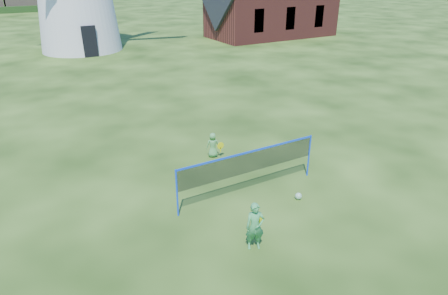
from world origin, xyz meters
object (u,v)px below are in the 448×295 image
player_girl (255,226)px  chapel (272,4)px  player_boy (213,145)px  play_ball (298,196)px  badminton_net (249,163)px

player_girl → chapel: bearing=75.6°
player_boy → play_ball: size_ratio=4.48×
player_girl → play_ball: (2.55, 1.28, -0.57)m
badminton_net → play_ball: 1.92m
chapel → player_boy: size_ratio=13.79×
player_boy → play_ball: 4.21m
chapel → play_ball: (-18.53, -27.05, -3.12)m
play_ball → player_boy: bearing=102.3°
player_girl → play_ball: player_girl is taller
badminton_net → player_boy: size_ratio=5.12×
chapel → player_girl: 35.41m
chapel → player_boy: chapel is taller
badminton_net → player_girl: size_ratio=3.74×
chapel → badminton_net: chapel is taller
player_boy → badminton_net: bearing=104.6°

